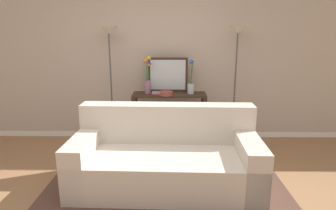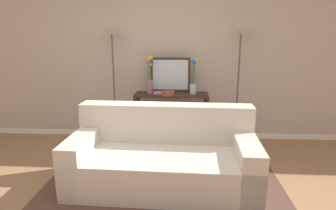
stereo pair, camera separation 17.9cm
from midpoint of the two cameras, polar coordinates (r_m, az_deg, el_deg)
The scene contains 12 objects.
back_wall at distance 4.74m, azimuth -4.16°, elevation 10.37°, with size 12.00×0.15×2.83m.
area_rug at distance 3.38m, azimuth -2.04°, elevation -16.30°, with size 2.71×1.88×0.01m.
couch at distance 3.39m, azimuth -1.93°, elevation -10.48°, with size 2.09×1.03×0.88m.
console_table at distance 4.48m, azimuth -0.90°, elevation -0.99°, with size 1.11×0.38×0.81m.
floor_lamp_left at distance 4.49m, azimuth -12.51°, elevation 9.86°, with size 0.28×0.28×1.80m.
floor_lamp_right at distance 4.46m, azimuth 12.19°, elevation 9.91°, with size 0.28×0.28×1.80m.
wall_mirror at distance 4.53m, azimuth -1.17°, elevation 5.93°, with size 0.61×0.02×0.53m.
vase_tall_flowers at distance 4.41m, azimuth -5.18°, elevation 5.54°, with size 0.12×0.11×0.57m.
vase_short_flowers at distance 4.40m, azimuth 3.39°, elevation 4.74°, with size 0.11×0.13×0.53m.
fruit_bowl at distance 4.29m, azimuth -1.53°, elevation 2.34°, with size 0.20×0.20×0.06m.
book_stack at distance 4.32m, azimuth -3.26°, elevation 2.27°, with size 0.18×0.15×0.05m.
book_row_under_console at distance 4.64m, azimuth -3.89°, elevation -6.89°, with size 0.43×0.18×0.13m.
Camera 1 is at (0.31, -2.48, 1.71)m, focal length 31.12 mm.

